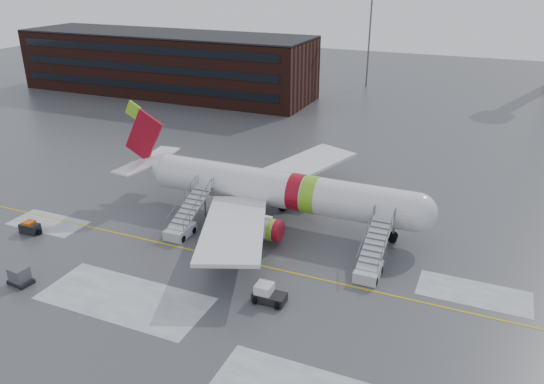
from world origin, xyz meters
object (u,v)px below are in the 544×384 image
at_px(pushback_tug, 268,294).
at_px(baggage_tractor, 30,228).
at_px(airliner, 271,189).
at_px(airstair_fwd, 371,262).
at_px(airstair_aft, 184,223).
at_px(uld_container, 20,276).

height_order(pushback_tug, baggage_tractor, pushback_tug).
relative_size(airliner, baggage_tractor, 14.14).
xyz_separation_m(airstair_fwd, baggage_tractor, (-33.32, -6.14, -0.53)).
bearing_deg(pushback_tug, airstair_aft, 148.95).
bearing_deg(airliner, uld_container, -126.02).
xyz_separation_m(airstair_aft, pushback_tug, (12.46, -7.50, -0.40)).
xyz_separation_m(pushback_tug, uld_container, (-20.27, -5.95, 0.06)).
bearing_deg(airstair_aft, uld_container, -120.15).
height_order(airstair_aft, uld_container, airstair_aft).
xyz_separation_m(uld_container, baggage_tractor, (-6.49, 7.31, -0.19)).
relative_size(airstair_aft, baggage_tractor, 3.11).
bearing_deg(baggage_tractor, uld_container, -48.38).
bearing_deg(pushback_tug, airliner, 112.25).
relative_size(airliner, pushback_tug, 13.14).
bearing_deg(baggage_tractor, airstair_fwd, 10.45).
height_order(airliner, baggage_tractor, airliner).
xyz_separation_m(airstair_aft, baggage_tractor, (-14.30, -6.14, -0.53)).
height_order(airstair_aft, pushback_tug, airstair_aft).
xyz_separation_m(pushback_tug, baggage_tractor, (-26.76, 1.36, -0.13)).
bearing_deg(pushback_tug, baggage_tractor, 177.10).
distance_m(airstair_aft, uld_container, 15.56).
bearing_deg(airliner, airstair_fwd, -27.99).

